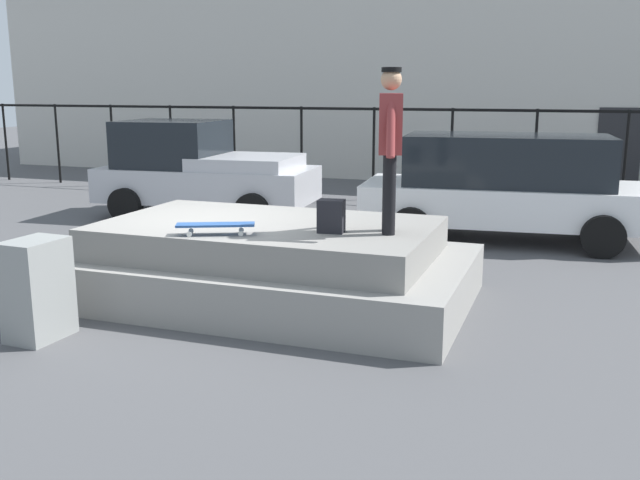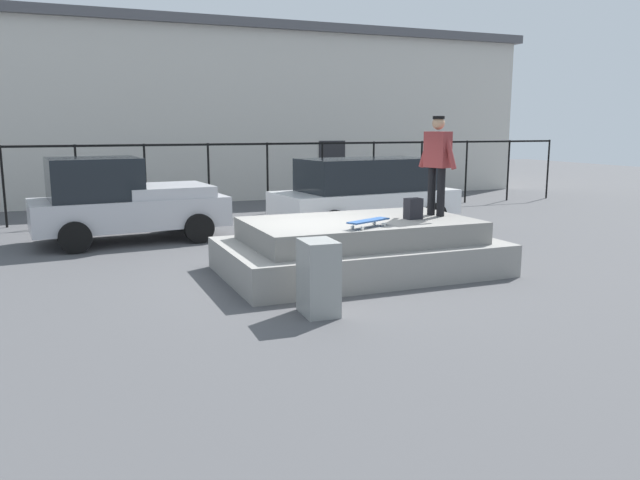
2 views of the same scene
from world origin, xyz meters
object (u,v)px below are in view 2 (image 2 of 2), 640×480
Objects in this scene: skateboarder at (437,158)px; utility_box at (318,278)px; backpack at (413,209)px; car_silver_pickup_near at (122,200)px; car_white_hatchback_mid at (365,191)px; skateboard at (368,221)px.

skateboarder is 3.91m from utility_box.
backpack is at bearing 37.96° from utility_box.
backpack is 0.09× the size of car_silver_pickup_near.
utility_box is (-3.07, -1.96, -1.43)m from skateboarder.
utility_box is at bearing -147.43° from skateboarder.
car_white_hatchback_mid is at bearing 61.57° from utility_box.
skateboard is at bearing -115.91° from car_white_hatchback_mid.
skateboarder is at bearing -100.35° from car_white_hatchback_mid.
skateboarder is 4.66m from car_white_hatchback_mid.
car_silver_pickup_near is 4.18× the size of utility_box.
utility_box is (1.90, -6.68, -0.40)m from car_silver_pickup_near.
car_silver_pickup_near is at bearing 136.45° from skateboarder.
skateboard is 5.79m from car_white_hatchback_mid.
skateboarder is 1.04m from backpack.
car_silver_pickup_near is (-3.25, 5.46, -0.11)m from skateboard.
backpack is (1.13, 0.53, 0.08)m from skateboard.
car_silver_pickup_near reaches higher than utility_box.
skateboard is 1.89m from utility_box.
car_silver_pickup_near is at bearing 120.76° from skateboard.
skateboard is 2.34× the size of backpack.
utility_box is (-2.48, -1.75, -0.59)m from backpack.
skateboarder reaches higher than car_white_hatchback_mid.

